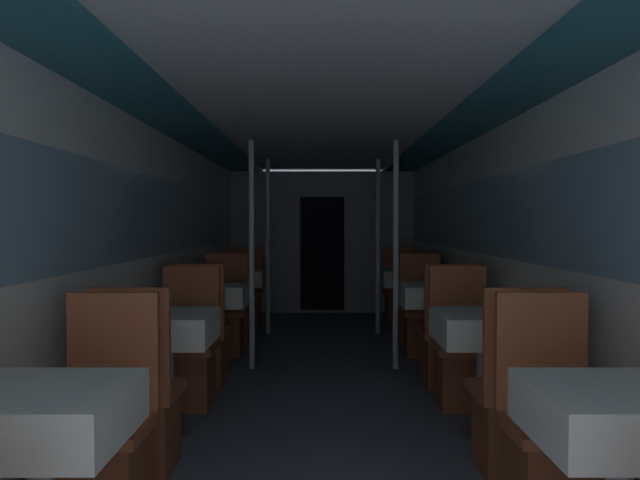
# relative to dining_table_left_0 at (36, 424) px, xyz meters

# --- Properties ---
(wall_left) EXTENTS (0.05, 9.89, 2.05)m
(wall_left) POSITION_rel_dining_table_left_0_xyz_m (-0.37, 2.86, 0.44)
(wall_left) COLOR silver
(wall_left) RESTS_ON ground_plane
(wall_right) EXTENTS (0.05, 9.89, 2.05)m
(wall_right) POSITION_rel_dining_table_left_0_xyz_m (2.34, 2.86, 0.44)
(wall_right) COLOR silver
(wall_right) RESTS_ON ground_plane
(ceiling_panel) EXTENTS (2.72, 9.89, 0.07)m
(ceiling_panel) POSITION_rel_dining_table_left_0_xyz_m (0.98, 2.86, 1.46)
(ceiling_panel) COLOR silver
(ceiling_panel) RESTS_ON wall_left
(bulkhead_far) EXTENTS (2.66, 0.09, 2.05)m
(bulkhead_far) POSITION_rel_dining_table_left_0_xyz_m (0.98, 6.97, 0.39)
(bulkhead_far) COLOR gray
(bulkhead_far) RESTS_ON ground_plane
(dining_table_left_0) EXTENTS (0.59, 0.59, 0.76)m
(dining_table_left_0) POSITION_rel_dining_table_left_0_xyz_m (0.00, 0.00, 0.00)
(dining_table_left_0) COLOR #4C4C51
(dining_table_left_0) RESTS_ON ground_plane
(chair_left_far_0) EXTENTS (0.42, 0.42, 0.99)m
(chair_left_far_0) POSITION_rel_dining_table_left_0_xyz_m (-0.00, 0.60, -0.34)
(chair_left_far_0) COLOR brown
(chair_left_far_0) RESTS_ON ground_plane
(dining_table_left_1) EXTENTS (0.59, 0.59, 0.76)m
(dining_table_left_1) POSITION_rel_dining_table_left_0_xyz_m (0.00, 1.74, 0.00)
(dining_table_left_1) COLOR #4C4C51
(dining_table_left_1) RESTS_ON ground_plane
(chair_left_near_1) EXTENTS (0.42, 0.42, 0.99)m
(chair_left_near_1) POSITION_rel_dining_table_left_0_xyz_m (-0.00, 1.14, -0.34)
(chair_left_near_1) COLOR brown
(chair_left_near_1) RESTS_ON ground_plane
(chair_left_far_1) EXTENTS (0.42, 0.42, 0.99)m
(chair_left_far_1) POSITION_rel_dining_table_left_0_xyz_m (-0.00, 2.34, -0.34)
(chair_left_far_1) COLOR brown
(chair_left_far_1) RESTS_ON ground_plane
(dining_table_left_2) EXTENTS (0.59, 0.59, 0.76)m
(dining_table_left_2) POSITION_rel_dining_table_left_0_xyz_m (0.00, 3.48, 0.00)
(dining_table_left_2) COLOR #4C4C51
(dining_table_left_2) RESTS_ON ground_plane
(chair_left_near_2) EXTENTS (0.42, 0.42, 0.99)m
(chair_left_near_2) POSITION_rel_dining_table_left_0_xyz_m (-0.00, 2.88, -0.34)
(chair_left_near_2) COLOR brown
(chair_left_near_2) RESTS_ON ground_plane
(chair_left_far_2) EXTENTS (0.42, 0.42, 0.99)m
(chair_left_far_2) POSITION_rel_dining_table_left_0_xyz_m (-0.00, 4.08, -0.34)
(chair_left_far_2) COLOR brown
(chair_left_far_2) RESTS_ON ground_plane
(support_pole_left_2) EXTENTS (0.05, 0.05, 2.05)m
(support_pole_left_2) POSITION_rel_dining_table_left_0_xyz_m (0.34, 3.48, 0.39)
(support_pole_left_2) COLOR silver
(support_pole_left_2) RESTS_ON ground_plane
(dining_table_left_3) EXTENTS (0.59, 0.59, 0.76)m
(dining_table_left_3) POSITION_rel_dining_table_left_0_xyz_m (0.00, 5.22, 0.00)
(dining_table_left_3) COLOR #4C4C51
(dining_table_left_3) RESTS_ON ground_plane
(chair_left_near_3) EXTENTS (0.42, 0.42, 0.99)m
(chair_left_near_3) POSITION_rel_dining_table_left_0_xyz_m (-0.00, 4.62, -0.34)
(chair_left_near_3) COLOR brown
(chair_left_near_3) RESTS_ON ground_plane
(chair_left_far_3) EXTENTS (0.42, 0.42, 0.99)m
(chair_left_far_3) POSITION_rel_dining_table_left_0_xyz_m (-0.00, 5.82, -0.34)
(chair_left_far_3) COLOR brown
(chair_left_far_3) RESTS_ON ground_plane
(support_pole_left_3) EXTENTS (0.05, 0.05, 2.05)m
(support_pole_left_3) POSITION_rel_dining_table_left_0_xyz_m (0.34, 5.22, 0.39)
(support_pole_left_3) COLOR silver
(support_pole_left_3) RESTS_ON ground_plane
(dining_table_right_0) EXTENTS (0.59, 0.59, 0.76)m
(dining_table_right_0) POSITION_rel_dining_table_left_0_xyz_m (1.97, 0.00, 0.00)
(dining_table_right_0) COLOR #4C4C51
(dining_table_right_0) RESTS_ON ground_plane
(chair_right_far_0) EXTENTS (0.42, 0.42, 0.99)m
(chair_right_far_0) POSITION_rel_dining_table_left_0_xyz_m (1.97, 0.60, -0.34)
(chair_right_far_0) COLOR brown
(chair_right_far_0) RESTS_ON ground_plane
(dining_table_right_1) EXTENTS (0.59, 0.59, 0.76)m
(dining_table_right_1) POSITION_rel_dining_table_left_0_xyz_m (1.97, 1.74, 0.00)
(dining_table_right_1) COLOR #4C4C51
(dining_table_right_1) RESTS_ON ground_plane
(chair_right_near_1) EXTENTS (0.42, 0.42, 0.99)m
(chair_right_near_1) POSITION_rel_dining_table_left_0_xyz_m (1.97, 1.14, -0.34)
(chair_right_near_1) COLOR brown
(chair_right_near_1) RESTS_ON ground_plane
(chair_right_far_1) EXTENTS (0.42, 0.42, 0.99)m
(chair_right_far_1) POSITION_rel_dining_table_left_0_xyz_m (1.97, 2.34, -0.34)
(chair_right_far_1) COLOR brown
(chair_right_far_1) RESTS_ON ground_plane
(dining_table_right_2) EXTENTS (0.59, 0.59, 0.76)m
(dining_table_right_2) POSITION_rel_dining_table_left_0_xyz_m (1.97, 3.48, 0.00)
(dining_table_right_2) COLOR #4C4C51
(dining_table_right_2) RESTS_ON ground_plane
(chair_right_near_2) EXTENTS (0.42, 0.42, 0.99)m
(chair_right_near_2) POSITION_rel_dining_table_left_0_xyz_m (1.97, 2.88, -0.34)
(chair_right_near_2) COLOR brown
(chair_right_near_2) RESTS_ON ground_plane
(chair_right_far_2) EXTENTS (0.42, 0.42, 0.99)m
(chair_right_far_2) POSITION_rel_dining_table_left_0_xyz_m (1.97, 4.08, -0.34)
(chair_right_far_2) COLOR brown
(chair_right_far_2) RESTS_ON ground_plane
(support_pole_right_2) EXTENTS (0.05, 0.05, 2.05)m
(support_pole_right_2) POSITION_rel_dining_table_left_0_xyz_m (1.63, 3.48, 0.39)
(support_pole_right_2) COLOR silver
(support_pole_right_2) RESTS_ON ground_plane
(dining_table_right_3) EXTENTS (0.59, 0.59, 0.76)m
(dining_table_right_3) POSITION_rel_dining_table_left_0_xyz_m (1.97, 5.22, 0.00)
(dining_table_right_3) COLOR #4C4C51
(dining_table_right_3) RESTS_ON ground_plane
(chair_right_near_3) EXTENTS (0.42, 0.42, 0.99)m
(chair_right_near_3) POSITION_rel_dining_table_left_0_xyz_m (1.97, 4.62, -0.34)
(chair_right_near_3) COLOR brown
(chair_right_near_3) RESTS_ON ground_plane
(chair_right_far_3) EXTENTS (0.42, 0.42, 0.99)m
(chair_right_far_3) POSITION_rel_dining_table_left_0_xyz_m (1.97, 5.82, -0.34)
(chair_right_far_3) COLOR brown
(chair_right_far_3) RESTS_ON ground_plane
(support_pole_right_3) EXTENTS (0.05, 0.05, 2.05)m
(support_pole_right_3) POSITION_rel_dining_table_left_0_xyz_m (1.63, 5.22, 0.39)
(support_pole_right_3) COLOR silver
(support_pole_right_3) RESTS_ON ground_plane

